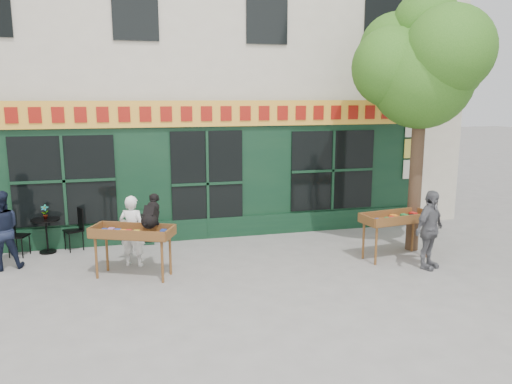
% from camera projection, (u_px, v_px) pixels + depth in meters
% --- Properties ---
extents(ground, '(80.00, 80.00, 0.00)m').
position_uv_depth(ground, '(227.00, 270.00, 9.92)').
color(ground, slate).
rests_on(ground, ground).
extents(building, '(14.00, 7.26, 10.00)m').
position_uv_depth(building, '(186.00, 42.00, 14.66)').
color(building, beige).
rests_on(building, ground).
extents(street_tree, '(3.05, 2.90, 5.60)m').
position_uv_depth(street_tree, '(423.00, 62.00, 10.55)').
color(street_tree, '#382619').
rests_on(street_tree, ground).
extents(book_cart_center, '(1.62, 1.18, 0.99)m').
position_uv_depth(book_cart_center, '(133.00, 235.00, 9.39)').
color(book_cart_center, brown).
rests_on(book_cart_center, ground).
extents(dog, '(0.55, 0.69, 0.60)m').
position_uv_depth(dog, '(151.00, 210.00, 9.34)').
color(dog, black).
rests_on(dog, book_cart_center).
extents(woman, '(0.63, 0.53, 1.46)m').
position_uv_depth(woman, '(132.00, 231.00, 10.03)').
color(woman, white).
rests_on(woman, ground).
extents(book_cart_right, '(1.57, 0.83, 0.99)m').
position_uv_depth(book_cart_right, '(396.00, 220.00, 10.50)').
color(book_cart_right, brown).
rests_on(book_cart_right, ground).
extents(man_right, '(1.00, 0.78, 1.59)m').
position_uv_depth(man_right, '(429.00, 230.00, 9.86)').
color(man_right, '#59595E').
rests_on(man_right, ground).
extents(bistro_table, '(0.60, 0.60, 0.76)m').
position_uv_depth(bistro_table, '(46.00, 229.00, 10.90)').
color(bistro_table, black).
rests_on(bistro_table, ground).
extents(bistro_chair_left, '(0.46, 0.46, 0.95)m').
position_uv_depth(bistro_chair_left, '(14.00, 231.00, 10.68)').
color(bistro_chair_left, black).
rests_on(bistro_chair_left, ground).
extents(bistro_chair_right, '(0.48, 0.48, 0.95)m').
position_uv_depth(bistro_chair_right, '(77.00, 225.00, 11.14)').
color(bistro_chair_right, black).
rests_on(bistro_chair_right, ground).
extents(potted_plant, '(0.17, 0.13, 0.31)m').
position_uv_depth(potted_plant, '(45.00, 212.00, 10.83)').
color(potted_plant, gray).
rests_on(potted_plant, bistro_table).
extents(man_left, '(0.90, 0.79, 1.59)m').
position_uv_depth(man_left, '(0.00, 230.00, 9.83)').
color(man_left, black).
rests_on(man_left, ground).
extents(chalkboard, '(0.58, 0.26, 0.79)m').
position_uv_depth(chalkboard, '(142.00, 228.00, 11.54)').
color(chalkboard, black).
rests_on(chalkboard, ground).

